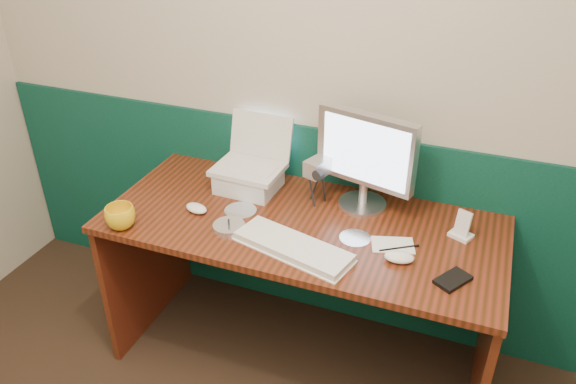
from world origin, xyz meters
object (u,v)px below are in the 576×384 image
at_px(desk, 300,293).
at_px(keyboard, 293,248).
at_px(laptop, 247,146).
at_px(mug, 120,217).
at_px(camcorder, 317,183).
at_px(monitor, 366,161).

xyz_separation_m(desk, keyboard, (0.04, -0.19, 0.39)).
xyz_separation_m(laptop, mug, (-0.34, -0.46, -0.16)).
relative_size(desk, laptop, 5.51).
relative_size(keyboard, camcorder, 2.47).
height_order(keyboard, camcorder, camcorder).
height_order(laptop, mug, laptop).
bearing_deg(laptop, desk, -26.18).
distance_m(desk, laptop, 0.68).
bearing_deg(camcorder, mug, -124.71).
height_order(laptop, monitor, monitor).
bearing_deg(desk, camcorder, 86.67).
xyz_separation_m(monitor, keyboard, (-0.16, -0.40, -0.20)).
bearing_deg(mug, camcorder, 34.75).
relative_size(desk, monitor, 3.80).
relative_size(desk, keyboard, 3.55).
xyz_separation_m(monitor, camcorder, (-0.19, -0.04, -0.12)).
bearing_deg(desk, monitor, 46.12).
relative_size(laptop, monitor, 0.69).
distance_m(monitor, camcorder, 0.23).
distance_m(keyboard, mug, 0.69).
bearing_deg(mug, laptop, 52.96).
relative_size(keyboard, mug, 3.82).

